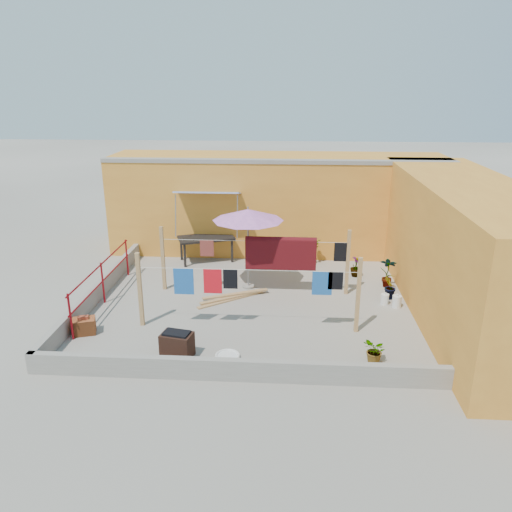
# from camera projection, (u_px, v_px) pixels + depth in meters

# --- Properties ---
(ground) EXTENTS (80.00, 80.00, 0.00)m
(ground) POSITION_uv_depth(u_px,v_px,m) (252.00, 303.00, 12.98)
(ground) COLOR #9E998E
(ground) RESTS_ON ground
(wall_back) EXTENTS (11.00, 3.27, 3.21)m
(wall_back) POSITION_uv_depth(u_px,v_px,m) (277.00, 203.00, 16.86)
(wall_back) COLOR orange
(wall_back) RESTS_ON ground
(wall_right) EXTENTS (2.40, 9.00, 3.20)m
(wall_right) POSITION_uv_depth(u_px,v_px,m) (465.00, 249.00, 12.14)
(wall_right) COLOR orange
(wall_right) RESTS_ON ground
(parapet_front) EXTENTS (8.30, 0.16, 0.44)m
(parapet_front) POSITION_uv_depth(u_px,v_px,m) (238.00, 370.00, 9.53)
(parapet_front) COLOR gray
(parapet_front) RESTS_ON ground
(parapet_left) EXTENTS (0.16, 7.30, 0.44)m
(parapet_left) POSITION_uv_depth(u_px,v_px,m) (98.00, 291.00, 13.16)
(parapet_left) COLOR gray
(parapet_left) RESTS_ON ground
(red_railing) EXTENTS (0.05, 4.20, 1.10)m
(red_railing) POSITION_uv_depth(u_px,v_px,m) (102.00, 277.00, 12.80)
(red_railing) COLOR maroon
(red_railing) RESTS_ON ground
(clothesline_rig) EXTENTS (5.09, 2.35, 1.80)m
(clothesline_rig) POSITION_uv_depth(u_px,v_px,m) (275.00, 258.00, 13.10)
(clothesline_rig) COLOR tan
(clothesline_rig) RESTS_ON ground
(patio_umbrella) EXTENTS (2.35, 2.35, 2.32)m
(patio_umbrella) POSITION_uv_depth(u_px,v_px,m) (248.00, 215.00, 13.34)
(patio_umbrella) COLOR gray
(patio_umbrella) RESTS_ON ground
(outdoor_table) EXTENTS (1.92, 1.42, 0.81)m
(outdoor_table) POSITION_uv_depth(u_px,v_px,m) (206.00, 239.00, 15.87)
(outdoor_table) COLOR black
(outdoor_table) RESTS_ON ground
(brick_stack) EXTENTS (0.59, 0.50, 0.44)m
(brick_stack) POSITION_uv_depth(u_px,v_px,m) (84.00, 326.00, 11.34)
(brick_stack) COLOR #984C23
(brick_stack) RESTS_ON ground
(lumber_pile) EXTENTS (1.78, 1.27, 0.12)m
(lumber_pile) POSITION_uv_depth(u_px,v_px,m) (232.00, 297.00, 13.21)
(lumber_pile) COLOR tan
(lumber_pile) RESTS_ON ground
(brazier) EXTENTS (0.71, 0.54, 0.57)m
(brazier) POSITION_uv_depth(u_px,v_px,m) (177.00, 345.00, 10.34)
(brazier) COLOR #311A13
(brazier) RESTS_ON ground
(white_basin) EXTENTS (0.53, 0.53, 0.09)m
(white_basin) POSITION_uv_depth(u_px,v_px,m) (227.00, 356.00, 10.35)
(white_basin) COLOR silver
(white_basin) RESTS_ON ground
(water_jug_a) EXTENTS (0.23, 0.23, 0.36)m
(water_jug_a) POSITION_uv_depth(u_px,v_px,m) (397.00, 301.00, 12.71)
(water_jug_a) COLOR silver
(water_jug_a) RESTS_ON ground
(water_jug_b) EXTENTS (0.21, 0.21, 0.32)m
(water_jug_b) POSITION_uv_depth(u_px,v_px,m) (385.00, 299.00, 12.88)
(water_jug_b) COLOR silver
(water_jug_b) RESTS_ON ground
(green_hose) EXTENTS (0.55, 0.55, 0.08)m
(green_hose) POSITION_uv_depth(u_px,v_px,m) (323.00, 278.00, 14.57)
(green_hose) COLOR #187019
(green_hose) RESTS_ON ground
(plant_back_a) EXTENTS (0.96, 0.94, 0.80)m
(plant_back_a) POSITION_uv_depth(u_px,v_px,m) (308.00, 251.00, 15.78)
(plant_back_a) COLOR #1E5819
(plant_back_a) RESTS_ON ground
(plant_back_b) EXTENTS (0.39, 0.39, 0.60)m
(plant_back_b) POSITION_uv_depth(u_px,v_px,m) (356.00, 267.00, 14.73)
(plant_back_b) COLOR #1E5819
(plant_back_b) RESTS_ON ground
(plant_right_a) EXTENTS (0.55, 0.46, 0.88)m
(plant_right_a) POSITION_uv_depth(u_px,v_px,m) (388.00, 272.00, 13.90)
(plant_right_a) COLOR #1E5819
(plant_right_a) RESTS_ON ground
(plant_right_b) EXTENTS (0.40, 0.44, 0.66)m
(plant_right_b) POSITION_uv_depth(u_px,v_px,m) (390.00, 287.00, 13.13)
(plant_right_b) COLOR #1E5819
(plant_right_b) RESTS_ON ground
(plant_right_c) EXTENTS (0.53, 0.58, 0.53)m
(plant_right_c) POSITION_uv_depth(u_px,v_px,m) (375.00, 351.00, 10.11)
(plant_right_c) COLOR #1E5819
(plant_right_c) RESTS_ON ground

